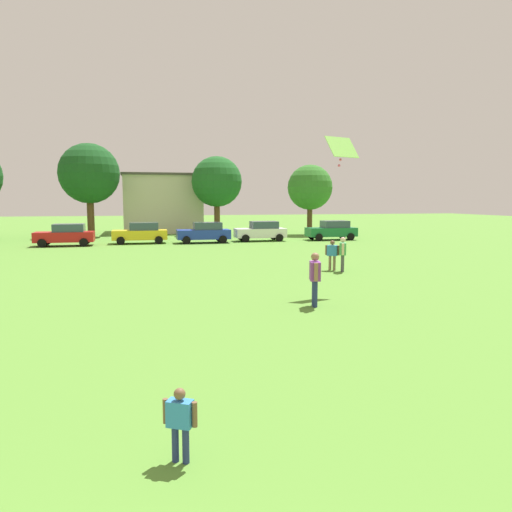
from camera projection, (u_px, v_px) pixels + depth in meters
name	position (u px, v px, depth m)	size (l,w,h in m)	color
ground_plane	(122.00, 256.00, 30.57)	(160.00, 160.00, 0.00)	#568C33
child_kite_flyer	(180.00, 419.00, 6.43)	(0.44, 0.33, 1.03)	navy
adult_bystander	(315.00, 275.00, 15.90)	(0.46, 0.83, 1.78)	navy
bystander_near_trees	(343.00, 251.00, 23.62)	(0.50, 0.76, 1.70)	#4C4C51
bystander_midfield	(332.00, 253.00, 24.10)	(0.60, 0.51, 1.50)	#8C7259
kite	(342.00, 148.00, 18.33)	(1.40, 0.98, 1.14)	#8CD859
parked_car_red_0	(66.00, 235.00, 36.90)	(4.30, 2.02, 1.68)	red
parked_car_yellow_1	(141.00, 233.00, 39.02)	(4.30, 2.02, 1.68)	yellow
parked_car_blue_2	(204.00, 232.00, 39.58)	(4.30, 2.02, 1.68)	#1E38AD
parked_car_white_3	(261.00, 231.00, 41.38)	(4.30, 2.02, 1.68)	white
parked_car_green_4	(332.00, 230.00, 42.52)	(4.30, 2.02, 1.68)	#196B38
tree_left	(89.00, 174.00, 45.70)	(5.65, 5.65, 8.80)	brown
tree_right	(217.00, 182.00, 48.31)	(5.02, 5.02, 7.82)	brown
tree_far_right	(310.00, 188.00, 48.39)	(4.48, 4.48, 6.99)	brown
house_left	(162.00, 203.00, 53.33)	(8.38, 8.77, 6.25)	beige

